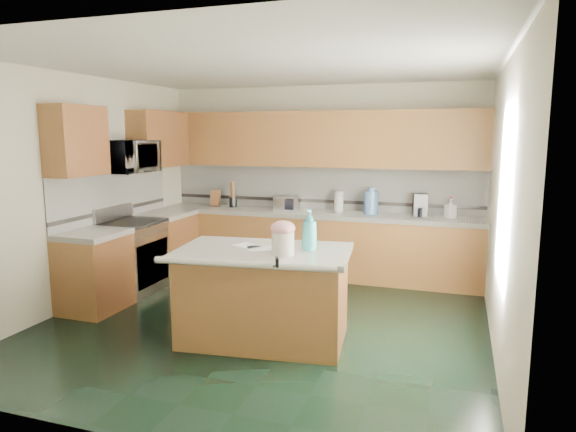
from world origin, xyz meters
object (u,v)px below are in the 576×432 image
at_px(soap_bottle_island, 310,230).
at_px(coffee_maker, 420,205).
at_px(knife_block, 215,199).
at_px(toaster_oven, 286,203).
at_px(island_base, 264,298).
at_px(island_top, 264,252).
at_px(treat_jar, 283,244).

distance_m(soap_bottle_island, coffee_maker, 2.57).
xyz_separation_m(knife_block, toaster_oven, (1.13, 0.00, -0.02)).
distance_m(island_base, island_top, 0.46).
bearing_deg(island_base, coffee_maker, 56.57).
distance_m(island_top, soap_bottle_island, 0.50).
bearing_deg(toaster_oven, soap_bottle_island, -80.37).
height_order(toaster_oven, coffee_maker, coffee_maker).
xyz_separation_m(island_top, knife_block, (-1.75, 2.50, 0.15)).
bearing_deg(knife_block, island_top, -66.61).
distance_m(island_base, toaster_oven, 2.64).
bearing_deg(treat_jar, knife_block, 147.34).
bearing_deg(knife_block, toaster_oven, -11.70).
relative_size(island_top, knife_block, 6.83).
bearing_deg(treat_jar, island_base, 166.40).
xyz_separation_m(island_top, coffee_maker, (1.27, 2.53, 0.18)).
relative_size(knife_block, toaster_oven, 0.69).
bearing_deg(knife_block, treat_jar, -64.70).
bearing_deg(island_top, treat_jar, -40.64).
distance_m(island_top, coffee_maker, 2.83).
relative_size(island_base, treat_jar, 7.18).
xyz_separation_m(toaster_oven, coffee_maker, (1.89, 0.03, 0.05)).
bearing_deg(toaster_oven, island_base, -90.08).
relative_size(treat_jar, coffee_maker, 0.71).
distance_m(island_base, soap_bottle_island, 0.82).
bearing_deg(soap_bottle_island, toaster_oven, 122.46).
xyz_separation_m(island_base, toaster_oven, (-0.62, 2.50, 0.59)).
xyz_separation_m(island_top, toaster_oven, (-0.62, 2.50, 0.13)).
height_order(island_top, soap_bottle_island, soap_bottle_island).
bearing_deg(knife_block, soap_bottle_island, -59.39).
bearing_deg(coffee_maker, toaster_oven, 170.29).
xyz_separation_m(island_base, knife_block, (-1.75, 2.50, 0.61)).
bearing_deg(treat_jar, soap_bottle_island, 77.15).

